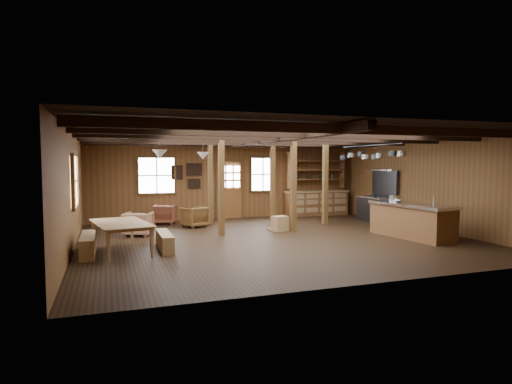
{
  "coord_description": "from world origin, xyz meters",
  "views": [
    {
      "loc": [
        -4.21,
        -10.57,
        2.06
      ],
      "look_at": [
        -0.23,
        0.83,
        1.21
      ],
      "focal_mm": 30.0,
      "sensor_mm": 36.0,
      "label": 1
    }
  ],
  "objects_px": {
    "dining_table": "(123,237)",
    "kitchen_island": "(411,220)",
    "armchair_b": "(165,214)",
    "armchair_c": "(138,224)",
    "commercial_range": "(378,204)",
    "armchair_a": "(194,217)"
  },
  "relations": [
    {
      "from": "dining_table",
      "to": "kitchen_island",
      "type": "bearing_deg",
      "value": -105.24
    },
    {
      "from": "dining_table",
      "to": "armchair_b",
      "type": "relative_size",
      "value": 2.76
    },
    {
      "from": "dining_table",
      "to": "armchair_c",
      "type": "distance_m",
      "value": 2.24
    },
    {
      "from": "commercial_range",
      "to": "armchair_c",
      "type": "bearing_deg",
      "value": -178.48
    },
    {
      "from": "dining_table",
      "to": "commercial_range",
      "type": "bearing_deg",
      "value": -84.96
    },
    {
      "from": "kitchen_island",
      "to": "dining_table",
      "type": "distance_m",
      "value": 7.53
    },
    {
      "from": "armchair_b",
      "to": "armchair_c",
      "type": "height_order",
      "value": "armchair_c"
    },
    {
      "from": "commercial_range",
      "to": "armchair_b",
      "type": "bearing_deg",
      "value": 165.37
    },
    {
      "from": "kitchen_island",
      "to": "armchair_c",
      "type": "height_order",
      "value": "kitchen_island"
    },
    {
      "from": "commercial_range",
      "to": "dining_table",
      "type": "xyz_separation_m",
      "value": [
        -8.55,
        -2.41,
        -0.25
      ]
    },
    {
      "from": "armchair_a",
      "to": "armchair_c",
      "type": "relative_size",
      "value": 0.97
    },
    {
      "from": "armchair_b",
      "to": "commercial_range",
      "type": "bearing_deg",
      "value": -174.96
    },
    {
      "from": "kitchen_island",
      "to": "dining_table",
      "type": "height_order",
      "value": "kitchen_island"
    },
    {
      "from": "kitchen_island",
      "to": "armchair_c",
      "type": "distance_m",
      "value": 7.55
    },
    {
      "from": "dining_table",
      "to": "armchair_a",
      "type": "relative_size",
      "value": 2.76
    },
    {
      "from": "armchair_c",
      "to": "commercial_range",
      "type": "bearing_deg",
      "value": -157.12
    },
    {
      "from": "armchair_a",
      "to": "commercial_range",
      "type": "bearing_deg",
      "value": 148.42
    },
    {
      "from": "armchair_b",
      "to": "armchair_c",
      "type": "relative_size",
      "value": 0.97
    },
    {
      "from": "armchair_a",
      "to": "armchair_c",
      "type": "bearing_deg",
      "value": 6.67
    },
    {
      "from": "commercial_range",
      "to": "armchair_a",
      "type": "distance_m",
      "value": 6.34
    },
    {
      "from": "kitchen_island",
      "to": "armchair_b",
      "type": "bearing_deg",
      "value": 134.52
    },
    {
      "from": "commercial_range",
      "to": "armchair_b",
      "type": "height_order",
      "value": "commercial_range"
    }
  ]
}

